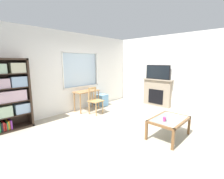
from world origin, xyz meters
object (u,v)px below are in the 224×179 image
Objects in this scene: wooden_chair at (95,100)px; fireplace at (157,92)px; bookshelf at (10,93)px; plastic_drawer_unit at (102,100)px; sippy_cup at (164,119)px; desk_under_window at (87,94)px; tv at (158,72)px; coffee_table at (169,121)px.

wooden_chair is 2.58m from fireplace.
plastic_drawer_unit is at bearing -1.02° from bookshelf.
wooden_chair is 1.04m from plastic_drawer_unit.
wooden_chair is 10.00× the size of sippy_cup.
fireplace is (2.31, -1.56, -0.06)m from desk_under_window.
wooden_chair reaches higher than desk_under_window.
bookshelf is 4.97m from fireplace.
bookshelf is 2.44m from wooden_chair.
bookshelf reaches higher than tv.
sippy_cup is at bearing -149.21° from fireplace.
sippy_cup reaches higher than plastic_drawer_unit.
wooden_chair is 0.89× the size of coffee_table.
desk_under_window is 2.00× the size of plastic_drawer_unit.
plastic_drawer_unit is 0.37× the size of fireplace.
bookshelf reaches higher than coffee_table.
desk_under_window is 0.53m from wooden_chair.
coffee_table is 11.24× the size of sippy_cup.
bookshelf is 1.88× the size of tv.
bookshelf is 3.85m from sippy_cup.
tv is (4.64, -1.67, 0.39)m from bookshelf.
wooden_chair is at bearing -94.41° from desk_under_window.
bookshelf is 2.38m from desk_under_window.
coffee_table is (0.08, -2.55, -0.07)m from wooden_chair.
fireplace is at bearing -23.97° from wooden_chair.
fireplace is 1.21× the size of coffee_table.
bookshelf is at bearing 160.25° from tv.
tv reaches higher than sippy_cup.
desk_under_window is at bearing 85.59° from wooden_chair.
wooden_chair is at bearing -146.09° from plastic_drawer_unit.
desk_under_window is at bearing 146.00° from fireplace.
fireplace is (2.35, -1.05, 0.08)m from wooden_chair.
wooden_chair is (2.31, -0.62, -0.50)m from bookshelf.
tv reaches higher than desk_under_window.
desk_under_window is 0.88m from plastic_drawer_unit.
bookshelf reaches higher than desk_under_window.
bookshelf reaches higher than fireplace.
fireplace is at bearing -19.68° from bookshelf.
sippy_cup is at bearing -55.61° from bookshelf.
fireplace is at bearing -46.76° from plastic_drawer_unit.
fireplace reaches higher than wooden_chair.
desk_under_window is 1.02× the size of wooden_chair.
tv is at bearing -180.00° from fireplace.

